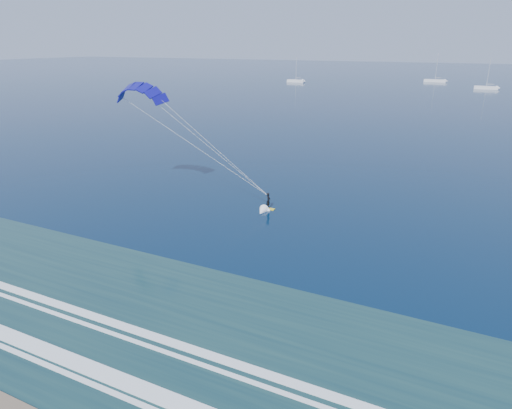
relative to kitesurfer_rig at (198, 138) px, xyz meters
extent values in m
cube|color=#1E423F|center=(10.09, -24.64, -7.54)|extent=(600.00, 22.00, 0.03)
cube|color=white|center=(10.09, -27.14, -7.52)|extent=(600.00, 1.10, 0.07)
cube|color=white|center=(10.09, -23.14, -7.52)|extent=(600.00, 0.70, 0.07)
cube|color=yellow|center=(7.96, 1.47, -7.52)|extent=(1.47, 0.47, 0.08)
imported|color=black|center=(7.96, 1.47, -6.57)|extent=(0.54, 0.73, 1.82)
cone|color=white|center=(7.81, 0.17, -7.48)|extent=(1.31, 1.74, 1.10)
cube|color=white|center=(-52.23, 162.06, -6.96)|extent=(8.11, 2.40, 1.20)
cylinder|color=silver|center=(-52.23, 162.06, -1.35)|extent=(0.18, 0.18, 10.02)
cylinder|color=silver|center=(-51.03, 162.06, -5.56)|extent=(2.60, 0.12, 0.12)
cube|color=white|center=(5.60, 192.27, -6.96)|extent=(9.72, 2.40, 1.20)
cylinder|color=silver|center=(5.60, 192.27, -0.47)|extent=(0.18, 0.18, 11.77)
cylinder|color=silver|center=(6.80, 192.27, -5.56)|extent=(2.60, 0.12, 0.12)
cube|color=white|center=(27.60, 164.68, -6.96)|extent=(8.68, 2.40, 1.20)
cylinder|color=silver|center=(27.60, 164.68, -0.93)|extent=(0.18, 0.18, 10.85)
cylinder|color=silver|center=(28.80, 164.68, -5.56)|extent=(2.60, 0.12, 0.12)
camera|label=1|loc=(27.95, -42.12, 10.07)|focal=32.00mm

